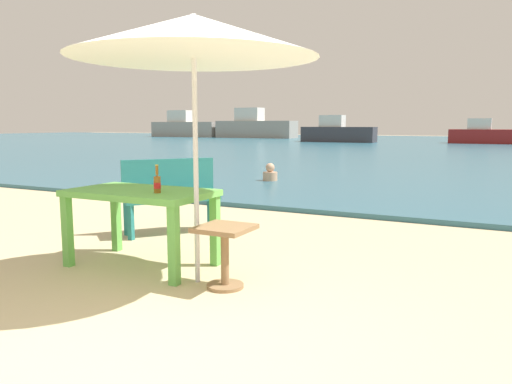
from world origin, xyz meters
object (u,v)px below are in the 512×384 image
(boat_fishing_trawler, at_px, (185,127))
(boat_sailboat, at_px, (337,132))
(beer_bottle_amber, at_px, (157,183))
(swimmer_person, at_px, (270,174))
(picnic_table_green, at_px, (141,201))
(boat_cargo_ship, at_px, (255,127))
(boat_barge, at_px, (485,135))
(patio_umbrella, at_px, (194,37))
(side_table_wood, at_px, (225,247))
(bench_teal_center, at_px, (171,191))

(boat_fishing_trawler, height_order, boat_sailboat, boat_fishing_trawler)
(beer_bottle_amber, distance_m, swimmer_person, 7.08)
(picnic_table_green, bearing_deg, boat_cargo_ship, 115.50)
(swimmer_person, distance_m, boat_barge, 26.67)
(picnic_table_green, bearing_deg, beer_bottle_amber, -18.44)
(patio_umbrella, xyz_separation_m, boat_fishing_trawler, (-27.28, 38.84, -1.07))
(beer_bottle_amber, distance_m, boat_cargo_ship, 43.22)
(picnic_table_green, relative_size, swimmer_person, 3.41)
(boat_fishing_trawler, bearing_deg, beer_bottle_amber, -55.34)
(boat_barge, bearing_deg, boat_cargo_ship, 164.25)
(patio_umbrella, height_order, side_table_wood, patio_umbrella)
(patio_umbrella, distance_m, boat_cargo_ship, 43.52)
(boat_fishing_trawler, distance_m, boat_sailboat, 19.90)
(beer_bottle_amber, bearing_deg, patio_umbrella, -9.67)
(beer_bottle_amber, bearing_deg, boat_sailboat, 104.66)
(side_table_wood, xyz_separation_m, bench_teal_center, (-1.72, 1.56, 0.19))
(picnic_table_green, bearing_deg, boat_barge, 86.86)
(picnic_table_green, bearing_deg, patio_umbrella, -12.99)
(picnic_table_green, bearing_deg, boat_fishing_trawler, 124.44)
(picnic_table_green, bearing_deg, side_table_wood, -10.55)
(side_table_wood, relative_size, boat_barge, 0.12)
(boat_sailboat, bearing_deg, boat_cargo_ship, 145.08)
(picnic_table_green, xyz_separation_m, beer_bottle_amber, (0.29, -0.10, 0.20))
(bench_teal_center, relative_size, boat_barge, 0.25)
(beer_bottle_amber, xyz_separation_m, boat_sailboat, (-8.25, 31.55, -0.07))
(bench_teal_center, bearing_deg, beer_bottle_amber, -57.24)
(picnic_table_green, height_order, swimmer_person, picnic_table_green)
(swimmer_person, bearing_deg, boat_barge, 82.34)
(side_table_wood, xyz_separation_m, boat_sailboat, (-9.03, 31.65, 0.43))
(patio_umbrella, height_order, swimmer_person, patio_umbrella)
(boat_sailboat, distance_m, boat_cargo_ship, 12.87)
(boat_sailboat, relative_size, boat_cargo_ship, 0.69)
(boat_cargo_ship, bearing_deg, swimmer_person, -62.45)
(side_table_wood, relative_size, boat_cargo_ship, 0.07)
(side_table_wood, distance_m, boat_barge, 33.30)
(boat_sailboat, bearing_deg, boat_barge, 9.48)
(swimmer_person, bearing_deg, boat_sailboat, 104.10)
(swimmer_person, xyz_separation_m, boat_sailboat, (-6.23, 24.79, 0.54))
(patio_umbrella, relative_size, boat_cargo_ship, 0.29)
(side_table_wood, height_order, boat_sailboat, boat_sailboat)
(bench_teal_center, distance_m, boat_barge, 31.82)
(boat_cargo_ship, bearing_deg, boat_sailboat, -34.92)
(boat_barge, bearing_deg, boat_fishing_trawler, 168.87)
(boat_fishing_trawler, relative_size, boat_cargo_ship, 0.95)
(boat_barge, bearing_deg, swimmer_person, -97.66)
(side_table_wood, xyz_separation_m, swimmer_person, (-2.81, 6.86, -0.11))
(patio_umbrella, distance_m, swimmer_person, 7.52)
(bench_teal_center, xyz_separation_m, boat_cargo_ship, (-17.86, 37.46, 0.56))
(boat_cargo_ship, bearing_deg, patio_umbrella, -63.68)
(swimmer_person, bearing_deg, bench_teal_center, -78.39)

